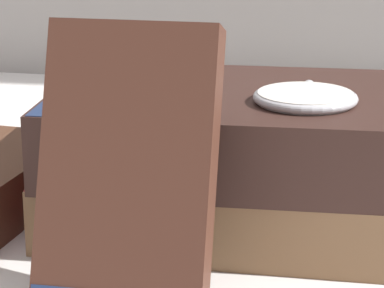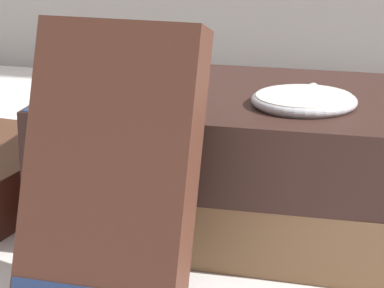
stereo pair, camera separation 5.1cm
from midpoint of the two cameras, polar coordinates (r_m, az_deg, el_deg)
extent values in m
plane|color=silver|center=(0.54, 4.34, -5.58)|extent=(3.00, 3.00, 0.00)
cube|color=brown|center=(0.55, 5.41, -3.10)|extent=(0.21, 0.15, 0.04)
cube|color=maroon|center=(0.57, -4.28, -2.15)|extent=(0.01, 0.14, 0.04)
cube|color=#331E19|center=(0.53, 5.02, 0.91)|extent=(0.20, 0.15, 0.04)
cube|color=navy|center=(0.55, -4.39, 1.56)|extent=(0.02, 0.14, 0.05)
cube|color=#422319|center=(0.43, -1.77, -1.45)|extent=(0.08, 0.07, 0.14)
cylinder|color=silver|center=(0.50, 9.96, 2.67)|extent=(0.05, 0.05, 0.01)
torus|color=#B2B2B7|center=(0.50, 9.96, 2.67)|extent=(0.06, 0.06, 0.01)
sphere|color=#B2B2B7|center=(0.52, 10.36, 3.40)|extent=(0.01, 0.01, 0.01)
torus|color=#4C3828|center=(0.69, -0.25, -0.29)|extent=(0.05, 0.05, 0.00)
torus|color=#4C3828|center=(0.68, 4.83, -0.60)|extent=(0.05, 0.05, 0.00)
cylinder|color=#4C3828|center=(0.68, 2.27, -0.44)|extent=(0.02, 0.00, 0.00)
camera|label=1|loc=(0.03, -87.19, 0.86)|focal=85.00mm
camera|label=2|loc=(0.03, 92.81, -0.86)|focal=85.00mm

